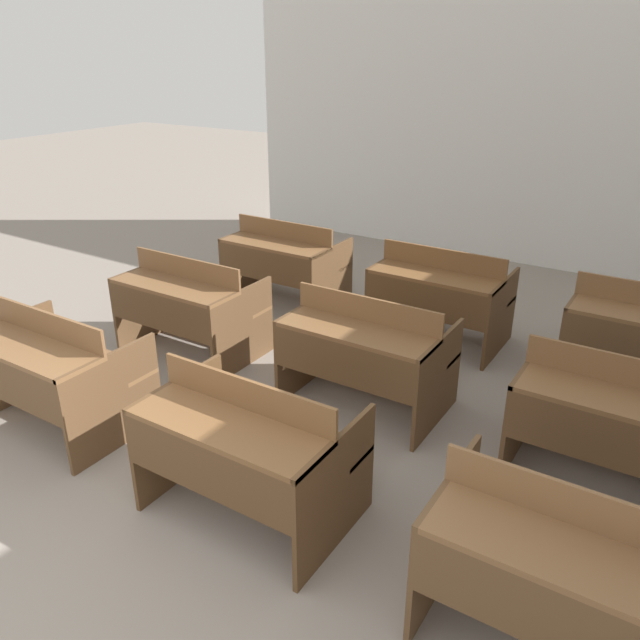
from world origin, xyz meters
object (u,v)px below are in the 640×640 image
at_px(bench_second_center, 365,351).
at_px(bench_second_right, 617,420).
at_px(bench_second_left, 189,304).
at_px(bench_third_center, 439,294).
at_px(bench_front_left, 52,367).
at_px(bench_front_right, 566,569).
at_px(bench_third_left, 284,261).
at_px(bench_front_center, 247,445).

relative_size(bench_second_center, bench_second_right, 1.00).
bearing_deg(bench_second_left, bench_third_center, 38.64).
xyz_separation_m(bench_front_left, bench_second_left, (-0.00, 1.31, 0.00)).
bearing_deg(bench_third_center, bench_front_left, -122.23).
bearing_deg(bench_second_center, bench_front_right, -38.60).
xyz_separation_m(bench_front_left, bench_second_center, (1.66, 1.34, 0.00)).
bearing_deg(bench_second_right, bench_third_left, 157.88).
distance_m(bench_second_left, bench_second_center, 1.66).
relative_size(bench_third_left, bench_third_center, 1.00).
relative_size(bench_front_left, bench_third_center, 1.00).
relative_size(bench_front_center, bench_third_left, 1.00).
bearing_deg(bench_third_center, bench_second_left, -141.36).
bearing_deg(bench_third_left, bench_front_right, -38.73).
bearing_deg(bench_second_center, bench_second_left, -179.07).
bearing_deg(bench_third_center, bench_third_left, 179.47).
xyz_separation_m(bench_second_right, bench_third_center, (-1.63, 1.32, 0.00)).
xyz_separation_m(bench_second_center, bench_third_center, (0.02, 1.31, 0.00)).
relative_size(bench_front_right, bench_second_right, 1.00).
distance_m(bench_front_right, bench_third_center, 3.11).
height_order(bench_front_center, bench_front_right, same).
height_order(bench_front_left, bench_front_right, same).
relative_size(bench_front_left, bench_front_center, 1.00).
distance_m(bench_second_right, bench_third_left, 3.56).
relative_size(bench_front_left, bench_second_center, 1.00).
height_order(bench_second_center, bench_third_center, same).
height_order(bench_front_right, bench_third_left, same).
xyz_separation_m(bench_second_left, bench_third_center, (1.68, 1.34, 0.00)).
distance_m(bench_front_right, bench_third_left, 4.24).
distance_m(bench_front_center, bench_second_left, 2.12).
xyz_separation_m(bench_front_center, bench_front_right, (1.65, 0.02, 0.00)).
bearing_deg(bench_front_center, bench_third_left, 121.73).
bearing_deg(bench_third_left, bench_second_left, -90.48).
height_order(bench_front_right, bench_second_center, same).
bearing_deg(bench_second_left, bench_second_right, 0.27).
bearing_deg(bench_front_center, bench_second_center, 90.17).
bearing_deg(bench_second_center, bench_third_left, 141.14).
distance_m(bench_front_center, bench_front_right, 1.65).
distance_m(bench_front_center, bench_second_center, 1.34).
height_order(bench_second_center, bench_second_right, same).
height_order(bench_front_right, bench_third_center, same).
xyz_separation_m(bench_front_right, bench_second_left, (-3.32, 1.30, 0.00)).
bearing_deg(bench_third_left, bench_second_center, -38.86).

